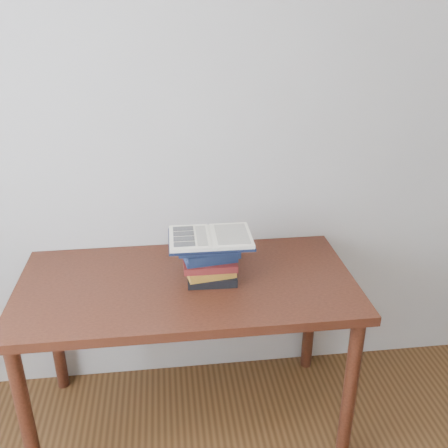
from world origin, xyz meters
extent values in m
cube|color=#BCB8B1|center=(0.00, 1.75, 1.30)|extent=(3.50, 0.04, 2.60)
cube|color=#4E2213|center=(-0.05, 1.38, 0.76)|extent=(1.45, 0.73, 0.04)
cylinder|color=#4E2213|center=(-0.72, 1.08, 0.37)|extent=(0.06, 0.06, 0.74)
cylinder|color=#4E2213|center=(0.62, 1.08, 0.37)|extent=(0.06, 0.06, 0.74)
cylinder|color=#4E2213|center=(-0.72, 1.68, 0.37)|extent=(0.06, 0.06, 0.74)
cylinder|color=#4E2213|center=(0.62, 1.68, 0.37)|extent=(0.06, 0.06, 0.74)
cube|color=black|center=(0.06, 1.37, 0.80)|extent=(0.21, 0.16, 0.04)
cube|color=#B38F28|center=(0.05, 1.38, 0.83)|extent=(0.22, 0.18, 0.03)
cube|color=maroon|center=(0.05, 1.39, 0.86)|extent=(0.23, 0.16, 0.03)
cube|color=#19274D|center=(0.05, 1.40, 0.89)|extent=(0.24, 0.16, 0.03)
cube|color=#19274D|center=(0.06, 1.39, 0.92)|extent=(0.24, 0.19, 0.03)
cube|color=#19274D|center=(0.04, 1.38, 0.95)|extent=(0.25, 0.17, 0.03)
cube|color=black|center=(0.05, 1.38, 0.97)|extent=(0.35, 0.25, 0.01)
cube|color=#EDE6CC|center=(-0.03, 1.38, 0.98)|extent=(0.17, 0.23, 0.02)
cube|color=#EDE6CC|center=(0.14, 1.38, 0.98)|extent=(0.17, 0.23, 0.02)
cylinder|color=#EDE6CC|center=(0.05, 1.38, 0.98)|extent=(0.01, 0.23, 0.01)
cube|color=black|center=(-0.06, 1.46, 0.99)|extent=(0.09, 0.04, 0.00)
cube|color=black|center=(-0.06, 1.41, 0.99)|extent=(0.09, 0.04, 0.00)
cube|color=black|center=(-0.06, 1.36, 0.99)|extent=(0.09, 0.04, 0.00)
cube|color=black|center=(-0.06, 1.31, 0.99)|extent=(0.09, 0.04, 0.00)
cube|color=beige|center=(0.02, 1.38, 0.99)|extent=(0.05, 0.19, 0.00)
cube|color=beige|center=(0.14, 1.38, 0.99)|extent=(0.14, 0.20, 0.00)
camera|label=1|loc=(-0.12, -0.49, 1.90)|focal=40.00mm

